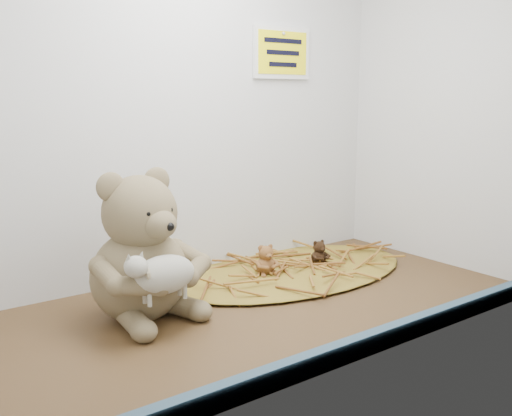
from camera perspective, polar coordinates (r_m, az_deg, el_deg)
alcove_shell at (r=121.09cm, az=-2.62°, el=11.69°), size 120.40×60.20×90.40cm
front_rail at (r=101.12cm, az=9.89°, el=-13.58°), size 119.28×2.20×3.60cm
straw_bed at (r=144.91cm, az=3.70°, el=-6.22°), size 65.78×38.20×1.27cm
main_teddy at (r=115.17cm, az=-11.63°, el=-3.61°), size 28.34×29.41×29.87cm
toy_lamb at (r=106.81cm, az=-9.15°, el=-6.59°), size 15.70×9.58×10.14cm
mini_teddy_tan at (r=139.35cm, az=0.97°, el=-5.05°), size 7.16×7.42×7.42cm
mini_teddy_brown at (r=148.47cm, az=6.30°, el=-4.31°), size 5.47×5.74×6.36cm
wall_sign at (r=155.69cm, az=2.58°, el=15.24°), size 16.00×1.20×11.00cm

